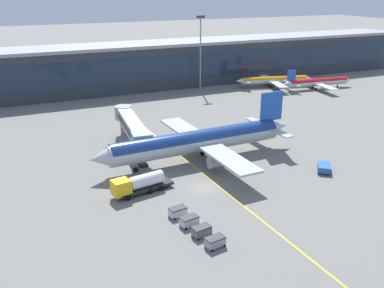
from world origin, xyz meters
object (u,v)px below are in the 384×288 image
object	(u,v)px
baggage_cart_3	(178,212)
fuel_tanker	(139,184)
baggage_cart_2	(189,221)
main_airliner	(199,141)
baggage_cart_1	(202,231)
commuter_jet_far	(318,82)
commuter_jet_near	(274,80)
pushback_tug	(324,167)
baggage_cart_0	(215,242)

from	to	relation	value
baggage_cart_3	fuel_tanker	bearing A→B (deg)	107.34
baggage_cart_2	main_airliner	bearing A→B (deg)	61.74
baggage_cart_1	commuter_jet_far	distance (m)	99.31
baggage_cart_1	baggage_cart_3	size ratio (longest dim) A/B	1.00
main_airliner	fuel_tanker	bearing A→B (deg)	-149.44
baggage_cart_1	commuter_jet_near	world-z (taller)	commuter_jet_near
pushback_tug	main_airliner	bearing A→B (deg)	142.70
baggage_cart_0	baggage_cart_2	size ratio (longest dim) A/B	1.00
baggage_cart_1	baggage_cart_2	bearing A→B (deg)	98.77
baggage_cart_3	baggage_cart_1	bearing A→B (deg)	-81.23
pushback_tug	baggage_cart_2	world-z (taller)	baggage_cart_2
pushback_tug	baggage_cart_1	distance (m)	32.25
fuel_tanker	commuter_jet_near	distance (m)	88.27
fuel_tanker	commuter_jet_near	bearing A→B (deg)	40.77
baggage_cart_1	commuter_jet_near	bearing A→B (deg)	49.54
fuel_tanker	commuter_jet_near	xyz separation A→B (m)	(66.85, 57.65, 0.74)
baggage_cart_2	baggage_cart_1	bearing A→B (deg)	-81.23
baggage_cart_2	baggage_cart_0	bearing A→B (deg)	-81.23
baggage_cart_0	baggage_cart_1	xyz separation A→B (m)	(-0.49, 3.16, 0.00)
baggage_cart_0	baggage_cart_3	world-z (taller)	same
fuel_tanker	baggage_cart_0	bearing A→B (deg)	-76.82
baggage_cart_2	fuel_tanker	bearing A→B (deg)	105.30
baggage_cart_3	commuter_jet_near	bearing A→B (deg)	46.55
main_airliner	fuel_tanker	size ratio (longest dim) A/B	3.94
commuter_jet_far	baggage_cart_3	bearing A→B (deg)	-142.03
main_airliner	baggage_cart_3	xyz separation A→B (m)	(-12.26, -18.74, -3.32)
fuel_tanker	pushback_tug	size ratio (longest dim) A/B	2.51
pushback_tug	commuter_jet_near	size ratio (longest dim) A/B	0.16
baggage_cart_1	commuter_jet_far	world-z (taller)	commuter_jet_far
pushback_tug	baggage_cart_0	distance (m)	32.96
pushback_tug	baggage_cart_2	xyz separation A→B (m)	(-31.01, -7.25, -0.07)
baggage_cart_0	commuter_jet_far	distance (m)	101.06
baggage_cart_2	baggage_cart_3	world-z (taller)	same
baggage_cart_2	commuter_jet_far	distance (m)	97.63
main_airliner	baggage_cart_2	xyz separation A→B (m)	(-11.77, -21.90, -3.32)
fuel_tanker	baggage_cart_2	xyz separation A→B (m)	(3.52, -12.87, -0.96)
fuel_tanker	commuter_jet_far	bearing A→B (deg)	32.09
pushback_tug	baggage_cart_0	size ratio (longest dim) A/B	1.54
pushback_tug	commuter_jet_near	distance (m)	71.07
main_airliner	baggage_cart_0	xyz separation A→B (m)	(-10.80, -28.23, -3.32)
pushback_tug	baggage_cart_0	xyz separation A→B (m)	(-30.03, -13.57, -0.07)
baggage_cart_1	baggage_cart_3	distance (m)	6.40
baggage_cart_3	commuter_jet_far	size ratio (longest dim) A/B	0.11
baggage_cart_1	pushback_tug	bearing A→B (deg)	18.83
baggage_cart_0	baggage_cart_3	distance (m)	9.60
main_airliner	baggage_cart_1	size ratio (longest dim) A/B	15.28
baggage_cart_0	main_airliner	bearing A→B (deg)	69.07
pushback_tug	baggage_cart_3	bearing A→B (deg)	-172.61
baggage_cart_2	commuter_jet_far	size ratio (longest dim) A/B	0.11
main_airliner	baggage_cart_0	distance (m)	30.41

